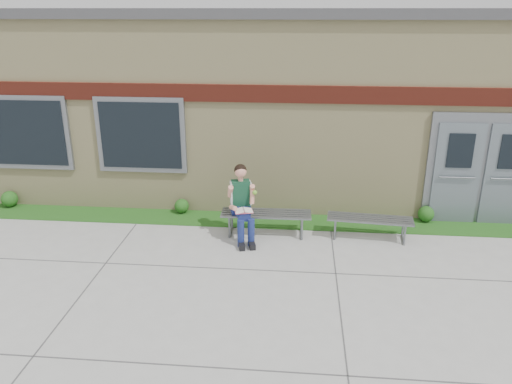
# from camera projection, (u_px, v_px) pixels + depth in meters

# --- Properties ---
(ground) EXTENTS (80.00, 80.00, 0.00)m
(ground) POSITION_uv_depth(u_px,v_px,m) (275.00, 286.00, 8.01)
(ground) COLOR #9E9E99
(ground) RESTS_ON ground
(grass_strip) EXTENTS (16.00, 0.80, 0.02)m
(grass_strip) POSITION_uv_depth(u_px,v_px,m) (282.00, 221.00, 10.44)
(grass_strip) COLOR #155118
(grass_strip) RESTS_ON ground
(school_building) EXTENTS (16.20, 6.22, 4.20)m
(school_building) POSITION_uv_depth(u_px,v_px,m) (289.00, 95.00, 12.88)
(school_building) COLOR beige
(school_building) RESTS_ON ground
(bench_left) EXTENTS (1.76, 0.52, 0.45)m
(bench_left) POSITION_uv_depth(u_px,v_px,m) (266.00, 218.00, 9.76)
(bench_left) COLOR slate
(bench_left) RESTS_ON ground
(bench_right) EXTENTS (1.66, 0.60, 0.42)m
(bench_right) POSITION_uv_depth(u_px,v_px,m) (370.00, 223.00, 9.59)
(bench_right) COLOR slate
(bench_right) RESTS_ON ground
(girl) EXTENTS (0.61, 0.94, 1.45)m
(girl) POSITION_uv_depth(u_px,v_px,m) (242.00, 202.00, 9.46)
(girl) COLOR navy
(girl) RESTS_ON ground
(shrub_west) EXTENTS (0.36, 0.36, 0.36)m
(shrub_west) POSITION_uv_depth(u_px,v_px,m) (9.00, 199.00, 11.13)
(shrub_west) COLOR #155118
(shrub_west) RESTS_ON grass_strip
(shrub_mid) EXTENTS (0.31, 0.31, 0.31)m
(shrub_mid) POSITION_uv_depth(u_px,v_px,m) (182.00, 206.00, 10.80)
(shrub_mid) COLOR #155118
(shrub_mid) RESTS_ON grass_strip
(shrub_east) EXTENTS (0.33, 0.33, 0.33)m
(shrub_east) POSITION_uv_depth(u_px,v_px,m) (426.00, 214.00, 10.36)
(shrub_east) COLOR #155118
(shrub_east) RESTS_ON grass_strip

